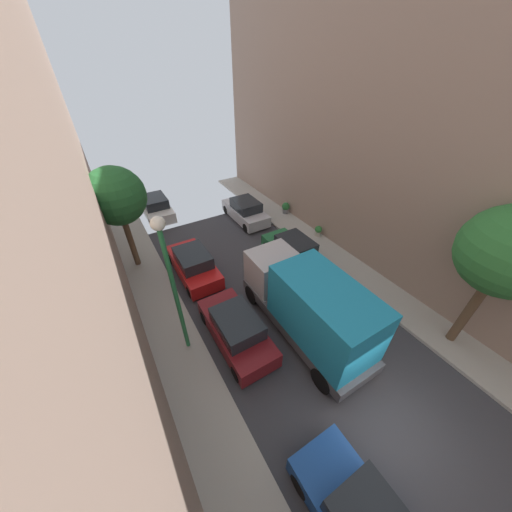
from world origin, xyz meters
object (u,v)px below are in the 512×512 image
potted_plant_2 (109,210)px  potted_plant_3 (286,207)px  delivery_truck (308,305)px  street_tree_0 (116,197)px  parked_car_right_2 (294,251)px  potted_plant_1 (318,231)px  parked_car_left_4 (194,264)px  street_tree_1 (510,253)px  lamp_post (170,274)px  parked_car_right_3 (245,211)px  parked_car_left_3 (236,330)px  parked_car_left_5 (156,207)px

potted_plant_2 → potted_plant_3: size_ratio=1.14×
delivery_truck → street_tree_0: (-5.22, 8.62, 2.50)m
parked_car_right_2 → potted_plant_1: 3.20m
street_tree_0 → potted_plant_2: 7.83m
parked_car_left_4 → street_tree_0: bearing=135.9°
street_tree_1 → lamp_post: street_tree_1 is taller
parked_car_right_2 → lamp_post: lamp_post is taller
parked_car_right_3 → potted_plant_2: parked_car_right_3 is taller
parked_car_left_3 → parked_car_right_2: size_ratio=1.00×
parked_car_left_4 → street_tree_1: street_tree_1 is taller
street_tree_1 → parked_car_left_5: bearing=114.1°
parked_car_right_2 → lamp_post: size_ratio=0.69×
delivery_truck → potted_plant_2: delivery_truck is taller
parked_car_left_5 → lamp_post: lamp_post is taller
parked_car_right_2 → street_tree_1: street_tree_1 is taller
parked_car_left_4 → delivery_truck: (2.70, -6.18, 1.07)m
potted_plant_1 → lamp_post: size_ratio=0.12×
parked_car_left_3 → lamp_post: (-1.90, 0.74, 3.36)m
parked_car_right_3 → delivery_truck: delivery_truck is taller
parked_car_left_4 → street_tree_0: 5.01m
parked_car_left_3 → delivery_truck: size_ratio=0.64×
street_tree_0 → lamp_post: (0.62, -6.72, -0.21)m
parked_car_right_3 → street_tree_1: size_ratio=0.69×
lamp_post → parked_car_right_2: bearing=18.6°
potted_plant_3 → parked_car_left_4: bearing=-159.9°
parked_car_left_5 → potted_plant_3: 9.64m
potted_plant_1 → potted_plant_3: potted_plant_3 is taller
parked_car_right_3 → potted_plant_3: parked_car_right_3 is taller
parked_car_right_3 → delivery_truck: size_ratio=0.64×
lamp_post → potted_plant_1: bearing=19.7°
delivery_truck → potted_plant_2: size_ratio=6.90×
delivery_truck → potted_plant_1: bearing=44.6°
street_tree_1 → potted_plant_2: street_tree_1 is taller
parked_car_left_3 → parked_car_left_5: size_ratio=1.00×
parked_car_right_2 → delivery_truck: delivery_truck is taller
potted_plant_1 → potted_plant_2: bearing=138.7°
potted_plant_3 → lamp_post: 13.07m
parked_car_left_4 → parked_car_right_2: bearing=-18.6°
street_tree_0 → potted_plant_2: (-0.48, 6.92, -3.63)m
parked_car_right_3 → lamp_post: size_ratio=0.69×
parked_car_right_2 → potted_plant_1: bearing=22.2°
potted_plant_1 → potted_plant_2: potted_plant_2 is taller
delivery_truck → parked_car_right_3: bearing=75.0°
parked_car_right_2 → parked_car_left_4: bearing=161.4°
parked_car_left_4 → potted_plant_2: bearing=107.8°
parked_car_left_3 → parked_car_right_3: 10.45m
parked_car_left_3 → potted_plant_2: size_ratio=4.39×
delivery_truck → potted_plant_1: 8.04m
delivery_truck → street_tree_0: 10.39m
parked_car_left_3 → street_tree_0: bearing=108.7°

